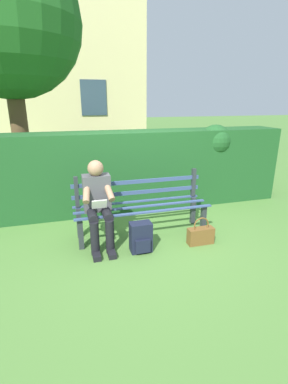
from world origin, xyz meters
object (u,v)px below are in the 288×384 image
(person_seated, at_px, (98,202))
(handbag, at_px, (201,235))
(park_bench, at_px, (141,205))
(backpack, at_px, (141,237))

(person_seated, relative_size, handbag, 2.95)
(park_bench, bearing_deg, backpack, 74.60)
(person_seated, bearing_deg, park_bench, -164.80)
(park_bench, xyz_separation_m, backpack, (0.15, 0.55, -0.25))
(handbag, bearing_deg, person_seated, -16.22)
(park_bench, distance_m, handbag, 0.99)
(park_bench, relative_size, backpack, 4.84)
(handbag, bearing_deg, backpack, -2.20)
(backpack, bearing_deg, handbag, 177.80)
(backpack, distance_m, handbag, 0.88)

